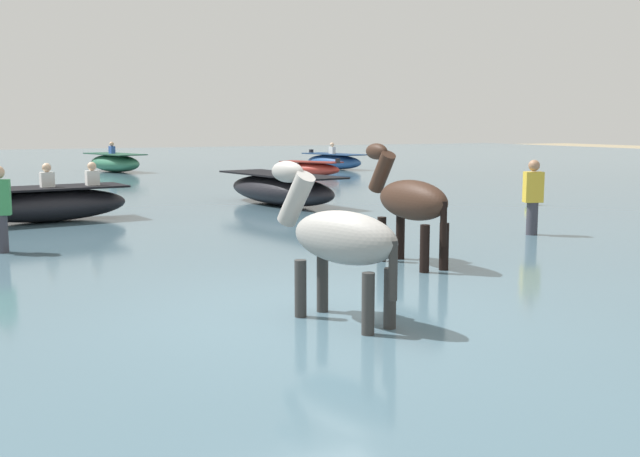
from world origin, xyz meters
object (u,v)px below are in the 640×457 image
object	(u,v)px
channel_buoy	(531,198)
boat_far_offshore	(281,189)
boat_distant_east	(311,169)
person_wading_mid	(0,216)
horse_trailing_dark_bay	(409,203)
horse_lead_grey	(339,241)
person_onlooker_right	(533,203)
boat_mid_outer	(115,163)
boat_distant_west	(48,204)
boat_far_inshore	(334,161)

from	to	relation	value
channel_buoy	boat_far_offshore	bearing A→B (deg)	153.81
boat_distant_east	person_wading_mid	distance (m)	17.72
horse_trailing_dark_bay	channel_buoy	xyz separation A→B (m)	(6.84, 5.35, -0.71)
horse_lead_grey	person_wading_mid	bearing A→B (deg)	115.97
person_onlooker_right	boat_distant_east	bearing A→B (deg)	79.59
horse_trailing_dark_bay	boat_distant_east	bearing A→B (deg)	69.53
person_onlooker_right	boat_mid_outer	bearing A→B (deg)	99.20
boat_distant_west	person_onlooker_right	world-z (taller)	person_onlooker_right
boat_far_offshore	boat_far_inshore	distance (m)	14.55
boat_far_offshore	channel_buoy	size ratio (longest dim) A/B	6.03
boat_far_inshore	boat_far_offshore	bearing A→B (deg)	-121.58
boat_distant_west	person_wading_mid	size ratio (longest dim) A/B	2.04
person_onlooker_right	person_wading_mid	world-z (taller)	same
channel_buoy	person_wading_mid	bearing A→B (deg)	-171.26
horse_lead_grey	person_onlooker_right	xyz separation A→B (m)	(5.76, 3.79, -0.24)
horse_trailing_dark_bay	boat_distant_east	xyz separation A→B (m)	(6.36, 17.03, -0.60)
boat_mid_outer	person_onlooker_right	xyz separation A→B (m)	(3.42, -21.11, 0.19)
horse_trailing_dark_bay	boat_mid_outer	size ratio (longest dim) A/B	0.54
boat_distant_east	channel_buoy	world-z (taller)	channel_buoy
boat_distant_east	person_wading_mid	xyz separation A→B (m)	(-11.45, -13.52, 0.30)
boat_distant_east	boat_far_inshore	size ratio (longest dim) A/B	0.73
boat_distant_east	boat_mid_outer	xyz separation A→B (m)	(-6.27, 5.57, 0.11)
horse_lead_grey	person_onlooker_right	size ratio (longest dim) A/B	1.15
boat_far_offshore	channel_buoy	distance (m)	6.08
boat_mid_outer	person_wading_mid	size ratio (longest dim) A/B	2.22
horse_lead_grey	boat_far_inshore	world-z (taller)	horse_lead_grey
boat_distant_west	channel_buoy	xyz separation A→B (m)	(10.89, -1.77, -0.20)
boat_far_inshore	boat_mid_outer	bearing A→B (deg)	166.28
horse_lead_grey	boat_distant_east	distance (m)	21.17
boat_far_offshore	person_wading_mid	size ratio (longest dim) A/B	2.59
channel_buoy	boat_far_inshore	bearing A→B (deg)	81.82
boat_far_inshore	person_wading_mid	size ratio (longest dim) A/B	2.14
horse_lead_grey	boat_distant_east	size ratio (longest dim) A/B	0.73
boat_far_offshore	boat_distant_west	bearing A→B (deg)	-170.43
person_wading_mid	boat_far_inshore	bearing A→B (deg)	50.18
horse_lead_grey	boat_distant_west	size ratio (longest dim) A/B	0.56
horse_lead_grey	boat_far_offshore	world-z (taller)	horse_lead_grey
boat_distant_east	person_wading_mid	world-z (taller)	person_wading_mid
boat_mid_outer	boat_far_offshore	xyz separation A→B (m)	(1.30, -14.57, -0.00)
boat_far_offshore	person_onlooker_right	size ratio (longest dim) A/B	2.59
boat_distant_east	person_onlooker_right	bearing A→B (deg)	-100.41
boat_distant_west	horse_trailing_dark_bay	bearing A→B (deg)	-60.33
boat_far_inshore	person_wading_mid	xyz separation A→B (m)	(-14.10, -16.91, 0.23)
horse_trailing_dark_bay	person_wading_mid	world-z (taller)	horse_trailing_dark_bay
boat_far_inshore	person_onlooker_right	world-z (taller)	person_onlooker_right
boat_far_inshore	person_onlooker_right	bearing A→B (deg)	-106.21
boat_mid_outer	person_onlooker_right	size ratio (longest dim) A/B	2.22
channel_buoy	horse_lead_grey	bearing A→B (deg)	-139.95
horse_lead_grey	boat_distant_west	distance (m)	9.59
horse_lead_grey	horse_trailing_dark_bay	bearing A→B (deg)	45.55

